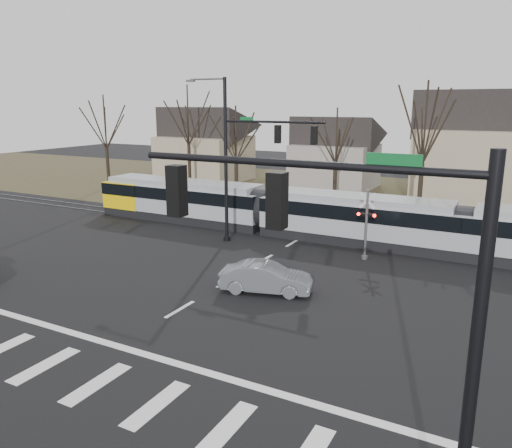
% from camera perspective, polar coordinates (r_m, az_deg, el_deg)
% --- Properties ---
extents(ground, '(140.00, 140.00, 0.00)m').
position_cam_1_polar(ground, '(20.64, -12.07, -11.47)').
color(ground, black).
extents(grass_verge, '(140.00, 28.00, 0.01)m').
position_cam_1_polar(grass_verge, '(48.52, 12.89, 3.00)').
color(grass_verge, '#38331E').
rests_on(grass_verge, ground).
extents(crosswalk, '(27.00, 2.60, 0.01)m').
position_cam_1_polar(crosswalk, '(18.13, -20.50, -15.77)').
color(crosswalk, silver).
rests_on(crosswalk, ground).
extents(stop_line, '(28.00, 0.35, 0.01)m').
position_cam_1_polar(stop_line, '(19.45, -15.56, -13.29)').
color(stop_line, silver).
rests_on(stop_line, ground).
extents(lane_dashes, '(0.18, 30.00, 0.01)m').
position_cam_1_polar(lane_dashes, '(33.67, 5.61, -1.32)').
color(lane_dashes, silver).
rests_on(lane_dashes, ground).
extents(rail_pair, '(90.00, 1.52, 0.06)m').
position_cam_1_polar(rail_pair, '(33.49, 5.48, -1.36)').
color(rail_pair, '#59595E').
rests_on(rail_pair, ground).
extents(tram, '(40.09, 2.98, 3.04)m').
position_cam_1_polar(tram, '(32.19, 11.23, 0.81)').
color(tram, gray).
rests_on(tram, ground).
extents(sedan, '(3.74, 5.06, 1.41)m').
position_cam_1_polar(sedan, '(23.48, 1.13, -6.15)').
color(sedan, slate).
rests_on(sedan, ground).
extents(signal_pole_near_right, '(6.72, 0.44, 8.00)m').
position_cam_1_polar(signal_pole_near_right, '(9.11, 12.05, -9.13)').
color(signal_pole_near_right, black).
rests_on(signal_pole_near_right, ground).
extents(signal_pole_far, '(9.28, 0.44, 10.20)m').
position_cam_1_polar(signal_pole_far, '(30.57, -0.91, 8.08)').
color(signal_pole_far, black).
rests_on(signal_pole_far, ground).
extents(rail_crossing_signal, '(1.08, 0.36, 4.00)m').
position_cam_1_polar(rail_crossing_signal, '(28.70, 12.47, -0.34)').
color(rail_crossing_signal, '#59595B').
rests_on(rail_crossing_signal, ground).
extents(tree_row, '(59.20, 7.20, 10.00)m').
position_cam_1_polar(tree_row, '(41.59, 13.71, 8.20)').
color(tree_row, black).
rests_on(tree_row, ground).
extents(house_a, '(9.72, 8.64, 8.60)m').
position_cam_1_polar(house_a, '(58.12, -5.91, 9.41)').
color(house_a, gray).
rests_on(house_a, ground).
extents(house_b, '(8.64, 7.56, 7.65)m').
position_cam_1_polar(house_b, '(53.24, 9.04, 8.40)').
color(house_b, gray).
rests_on(house_b, ground).
extents(house_c, '(10.80, 8.64, 10.10)m').
position_cam_1_polar(house_c, '(47.37, 24.21, 8.30)').
color(house_c, gray).
rests_on(house_c, ground).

